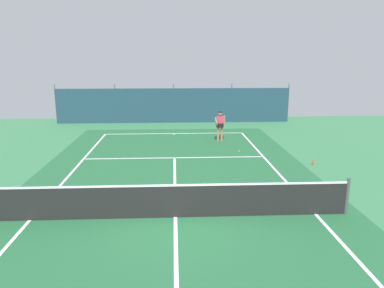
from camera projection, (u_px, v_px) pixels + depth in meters
name	position (u px, v px, depth m)	size (l,w,h in m)	color
ground_plane	(175.00, 217.00, 10.56)	(36.00, 36.00, 0.00)	#387A4C
court_surface	(175.00, 217.00, 10.56)	(11.02, 26.60, 0.01)	#236038
tennis_net	(175.00, 201.00, 10.44)	(10.12, 0.10, 1.10)	black
back_fence	(174.00, 112.00, 26.20)	(16.30, 0.98, 2.70)	#1E3D4C
tennis_player	(220.00, 124.00, 19.89)	(0.69, 0.77, 1.64)	#9E7051
tennis_ball_near_player	(239.00, 151.00, 17.88)	(0.07, 0.07, 0.07)	#CCDB33
parked_car	(210.00, 106.00, 28.15)	(2.36, 4.37, 1.68)	silver
water_bottle	(314.00, 162.00, 15.66)	(0.08, 0.08, 0.24)	#D84C38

